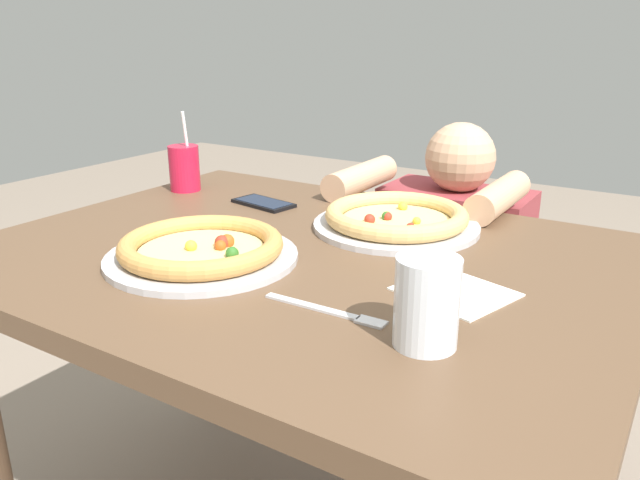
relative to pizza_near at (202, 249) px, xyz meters
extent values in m
cube|color=brown|center=(0.12, 0.14, -0.04)|extent=(1.20, 0.91, 0.04)
cylinder|color=#443122|center=(-0.40, 0.51, -0.42)|extent=(0.07, 0.07, 0.71)
cylinder|color=#443122|center=(0.64, 0.51, -0.42)|extent=(0.07, 0.07, 0.71)
cylinder|color=#B7B7BC|center=(0.00, 0.00, -0.02)|extent=(0.35, 0.35, 0.01)
cylinder|color=#E5CC7F|center=(0.00, 0.00, 0.00)|extent=(0.23, 0.23, 0.01)
torus|color=#C68C47|center=(0.00, 0.00, 0.01)|extent=(0.29, 0.29, 0.03)
sphere|color=maroon|center=(0.02, 0.03, 0.01)|extent=(0.03, 0.03, 0.03)
sphere|color=#BF4C19|center=(0.03, 0.04, 0.01)|extent=(0.03, 0.03, 0.03)
sphere|color=#BF4C19|center=(0.03, 0.02, 0.01)|extent=(0.02, 0.02, 0.02)
sphere|color=#2D6623|center=(0.07, 0.00, 0.01)|extent=(0.02, 0.02, 0.02)
sphere|color=gold|center=(-0.01, -0.01, 0.01)|extent=(0.02, 0.02, 0.02)
cylinder|color=#B7B7BC|center=(0.21, 0.36, -0.02)|extent=(0.34, 0.34, 0.01)
cylinder|color=#E5CC7F|center=(0.21, 0.36, 0.00)|extent=(0.23, 0.23, 0.01)
torus|color=tan|center=(0.21, 0.36, 0.01)|extent=(0.30, 0.30, 0.04)
sphere|color=gold|center=(0.26, 0.35, 0.01)|extent=(0.02, 0.02, 0.02)
sphere|color=maroon|center=(0.27, 0.30, 0.01)|extent=(0.02, 0.02, 0.02)
sphere|color=#2D6623|center=(0.20, 0.34, 0.01)|extent=(0.02, 0.02, 0.02)
sphere|color=maroon|center=(0.18, 0.30, 0.01)|extent=(0.02, 0.02, 0.02)
sphere|color=maroon|center=(0.20, 0.34, 0.01)|extent=(0.02, 0.02, 0.02)
sphere|color=gold|center=(0.19, 0.43, 0.01)|extent=(0.02, 0.02, 0.02)
cylinder|color=red|center=(-0.39, 0.36, 0.04)|extent=(0.08, 0.08, 0.12)
cylinder|color=white|center=(-0.38, 0.36, 0.13)|extent=(0.02, 0.03, 0.10)
cylinder|color=silver|center=(0.46, -0.08, 0.04)|extent=(0.09, 0.09, 0.12)
cube|color=white|center=(0.45, -0.07, 0.08)|extent=(0.03, 0.03, 0.02)
cube|color=white|center=(0.46, -0.08, 0.07)|extent=(0.04, 0.04, 0.03)
cube|color=white|center=(0.44, 0.10, -0.02)|extent=(0.19, 0.18, 0.00)
cube|color=silver|center=(0.28, -0.06, -0.02)|extent=(0.16, 0.02, 0.00)
cube|color=silver|center=(0.38, -0.06, -0.02)|extent=(0.04, 0.02, 0.00)
cube|color=black|center=(-0.13, 0.36, -0.02)|extent=(0.16, 0.10, 0.01)
cube|color=#192338|center=(-0.13, 0.36, -0.01)|extent=(0.14, 0.08, 0.00)
cylinder|color=#333847|center=(0.17, 0.83, -0.55)|extent=(0.32, 0.32, 0.45)
cube|color=maroon|center=(0.17, 0.83, -0.18)|extent=(0.40, 0.22, 0.28)
sphere|color=tan|center=(0.17, 0.83, 0.05)|extent=(0.19, 0.19, 0.19)
cylinder|color=tan|center=(0.00, 0.60, 0.01)|extent=(0.07, 0.28, 0.07)
cylinder|color=tan|center=(0.35, 0.60, 0.01)|extent=(0.07, 0.28, 0.07)
camera|label=1|loc=(0.74, -0.77, 0.37)|focal=34.79mm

